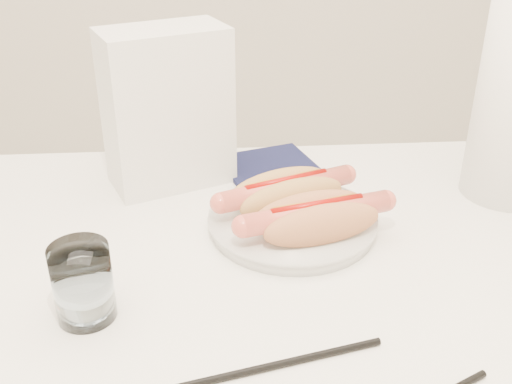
{
  "coord_description": "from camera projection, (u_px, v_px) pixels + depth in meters",
  "views": [
    {
      "loc": [
        -0.02,
        -0.57,
        1.18
      ],
      "look_at": [
        0.03,
        0.1,
        0.82
      ],
      "focal_mm": 42.91,
      "sensor_mm": 36.0,
      "label": 1
    }
  ],
  "objects": [
    {
      "name": "table",
      "position": [
        241.0,
        328.0,
        0.74
      ],
      "size": [
        1.2,
        0.8,
        0.75
      ],
      "color": "white",
      "rests_on": "ground"
    },
    {
      "name": "plate",
      "position": [
        292.0,
        224.0,
        0.82
      ],
      "size": [
        0.22,
        0.22,
        0.02
      ],
      "primitive_type": "cylinder",
      "rotation": [
        0.0,
        0.0,
        -0.03
      ],
      "color": "silver",
      "rests_on": "table"
    },
    {
      "name": "hotdog_left",
      "position": [
        286.0,
        193.0,
        0.82
      ],
      "size": [
        0.19,
        0.12,
        0.05
      ],
      "rotation": [
        0.0,
        0.0,
        0.37
      ],
      "color": "tan",
      "rests_on": "plate"
    },
    {
      "name": "hotdog_right",
      "position": [
        316.0,
        219.0,
        0.76
      ],
      "size": [
        0.19,
        0.11,
        0.05
      ],
      "rotation": [
        0.0,
        0.0,
        0.26
      ],
      "color": "#C77B4D",
      "rests_on": "plate"
    },
    {
      "name": "water_glass",
      "position": [
        83.0,
        283.0,
        0.64
      ],
      "size": [
        0.06,
        0.06,
        0.09
      ],
      "primitive_type": "cylinder",
      "color": "silver",
      "rests_on": "table"
    },
    {
      "name": "chopstick_near",
      "position": [
        265.0,
        367.0,
        0.59
      ],
      "size": [
        0.24,
        0.06,
        0.01
      ],
      "primitive_type": "cylinder",
      "rotation": [
        0.0,
        1.57,
        0.24
      ],
      "color": "black",
      "rests_on": "table"
    },
    {
      "name": "napkin_box",
      "position": [
        167.0,
        109.0,
        0.9
      ],
      "size": [
        0.2,
        0.16,
        0.24
      ],
      "primitive_type": "cube",
      "rotation": [
        0.0,
        0.0,
        0.39
      ],
      "color": "white",
      "rests_on": "table"
    },
    {
      "name": "navy_napkin",
      "position": [
        271.0,
        168.0,
        0.98
      ],
      "size": [
        0.18,
        0.18,
        0.01
      ],
      "primitive_type": "cube",
      "rotation": [
        0.0,
        0.0,
        0.31
      ],
      "color": "#111436",
      "rests_on": "table"
    }
  ]
}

